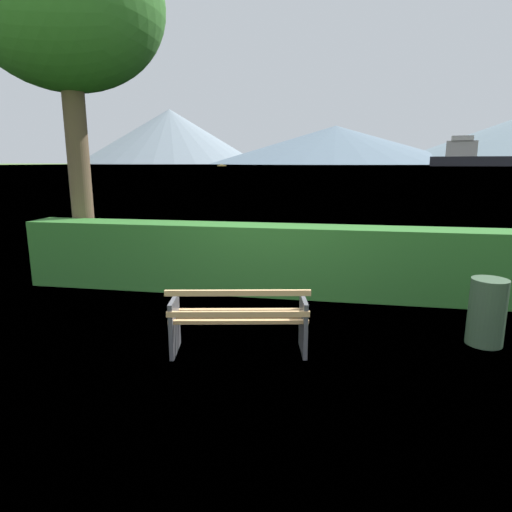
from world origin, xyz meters
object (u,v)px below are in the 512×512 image
(sailboat_mid, at_px, (222,165))
(cargo_ship_large, at_px, (503,158))
(tree_near_bench, at_px, (66,7))
(park_bench, at_px, (239,320))
(trash_bin, at_px, (487,312))

(sailboat_mid, bearing_deg, cargo_ship_large, 9.43)
(sailboat_mid, bearing_deg, tree_near_bench, -76.08)
(park_bench, xyz_separation_m, tree_near_bench, (-3.80, 3.03, 4.55))
(park_bench, xyz_separation_m, trash_bin, (3.00, 0.81, 0.00))
(park_bench, height_order, sailboat_mid, sailboat_mid)
(park_bench, height_order, tree_near_bench, tree_near_bench)
(cargo_ship_large, bearing_deg, tree_near_bench, -110.35)
(trash_bin, bearing_deg, tree_near_bench, 161.93)
(tree_near_bench, distance_m, sailboat_mid, 252.67)
(park_bench, bearing_deg, trash_bin, 15.14)
(park_bench, distance_m, tree_near_bench, 6.66)
(trash_bin, bearing_deg, park_bench, -164.86)
(tree_near_bench, height_order, trash_bin, tree_near_bench)
(tree_near_bench, bearing_deg, sailboat_mid, 103.92)
(park_bench, relative_size, sailboat_mid, 0.36)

